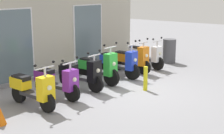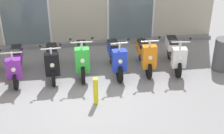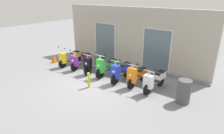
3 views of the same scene
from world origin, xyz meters
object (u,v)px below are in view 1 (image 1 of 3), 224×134
scooter_green (99,68)px  scooter_orange (132,59)px  scooter_blue (119,63)px  curb_bollard (146,79)px  scooter_black (81,73)px  scooter_white (146,55)px  scooter_yellow (32,89)px  trash_bin (169,51)px  scooter_purple (57,81)px

scooter_green → scooter_orange: bearing=-0.8°
scooter_green → scooter_blue: (0.95, -0.10, -0.01)m
scooter_green → curb_bollard: (0.24, -1.54, -0.15)m
scooter_black → scooter_green: size_ratio=0.99×
scooter_green → scooter_white: 2.67m
scooter_green → scooter_blue: 0.95m
scooter_yellow → scooter_blue: (3.60, 0.01, 0.02)m
scooter_yellow → trash_bin: scooter_yellow is taller
scooter_orange → curb_bollard: (-1.56, -1.52, -0.14)m
scooter_orange → scooter_purple: bearing=-179.6°
scooter_purple → curb_bollard: size_ratio=2.26×
scooter_white → curb_bollard: scooter_white is taller
scooter_black → scooter_orange: scooter_orange is taller
scooter_orange → scooter_white: scooter_orange is taller
trash_bin → curb_bollard: trash_bin is taller
scooter_blue → curb_bollard: (-0.71, -1.44, -0.14)m
scooter_green → trash_bin: size_ratio=1.73×
scooter_black → scooter_white: size_ratio=1.01×
scooter_purple → trash_bin: 5.80m
scooter_black → scooter_blue: bearing=-2.5°
curb_bollard → scooter_purple: bearing=143.7°
scooter_blue → curb_bollard: scooter_blue is taller
scooter_yellow → trash_bin: 6.65m
scooter_yellow → scooter_blue: bearing=0.2°
scooter_white → trash_bin: size_ratio=1.71×
scooter_green → curb_bollard: bearing=-81.3°
curb_bollard → scooter_green: bearing=98.7°
scooter_blue → trash_bin: 3.06m
scooter_yellow → scooter_white: scooter_yellow is taller
scooter_purple → scooter_black: scooter_black is taller
scooter_yellow → scooter_white: bearing=0.9°
scooter_yellow → scooter_orange: size_ratio=1.03×
scooter_yellow → scooter_purple: (0.86, 0.06, 0.01)m
scooter_purple → scooter_black: (0.98, 0.03, 0.00)m
scooter_green → curb_bollard: scooter_green is taller
scooter_blue → scooter_yellow: bearing=-179.8°
scooter_purple → scooter_orange: scooter_orange is taller
scooter_blue → scooter_black: bearing=177.5°
scooter_purple → scooter_white: scooter_white is taller
scooter_purple → scooter_white: size_ratio=0.98×
scooter_black → scooter_orange: bearing=-0.1°
scooter_black → scooter_white: (3.49, -0.01, 0.00)m
scooter_black → scooter_orange: 2.62m
scooter_yellow → scooter_black: bearing=2.8°
trash_bin → scooter_purple: bearing=177.6°
scooter_green → scooter_orange: size_ratio=1.05×
scooter_black → scooter_white: bearing=-0.2°
scooter_orange → scooter_white: size_ratio=0.96×
scooter_blue → trash_bin: scooter_blue is taller
scooter_blue → scooter_white: size_ratio=0.98×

